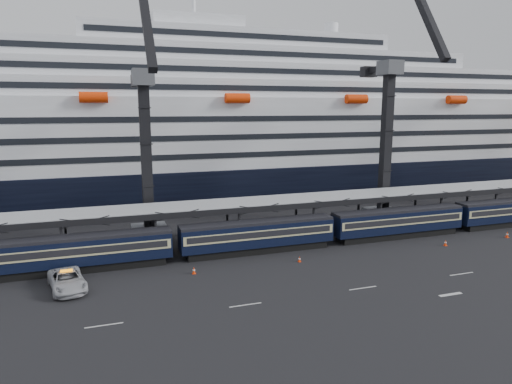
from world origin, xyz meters
The scene contains 13 objects.
ground centered at (0.00, 0.00, 0.00)m, with size 260.00×260.00×0.00m, color black.
lane_markings centered at (8.15, -5.23, 0.01)m, with size 111.00×4.27×0.02m.
train centered at (-4.65, 10.00, 2.20)m, with size 133.05×3.00×4.05m.
canopy centered at (0.00, 14.00, 5.25)m, with size 130.00×6.25×5.53m.
cruise_ship centered at (-1.08, 45.99, 12.34)m, with size 214.09×28.84×34.00m.
crane_dark_near centered at (-20.00, 18.59, 11.93)m, with size 4.50×17.75×35.08m.
crane_dark_mid centered at (15.00, 17.59, 13.36)m, with size 4.50×18.24×39.64m.
pickup_truck centered at (-29.24, 4.93, 0.91)m, with size 3.03×6.57×1.83m, color #ABADB3.
traffic_cone_b centered at (-29.93, 6.84, 0.42)m, with size 0.42×0.42×0.84m.
traffic_cone_c centered at (-16.84, 5.18, 0.38)m, with size 0.38×0.38×0.76m.
traffic_cone_d centered at (-4.69, 5.06, 0.34)m, with size 0.34×0.34×0.68m.
traffic_cone_e centered at (15.45, 4.72, 0.39)m, with size 0.39×0.39×0.79m.
traffic_cone_f centered at (26.00, 5.07, 0.42)m, with size 0.43×0.43×0.85m.
Camera 1 is at (-25.35, -40.39, 17.38)m, focal length 32.00 mm.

